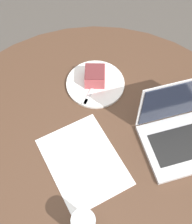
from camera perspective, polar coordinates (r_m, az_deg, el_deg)
name	(u,v)px	position (r m, az deg, el deg)	size (l,w,h in m)	color
ground_plane	(96,209)	(1.89, 0.08, -17.32)	(12.00, 12.00, 0.00)	#4C4742
dining_table	(97,168)	(1.29, 0.11, -10.25)	(1.36, 1.36, 0.77)	#4C3323
paper_document	(84,161)	(1.15, -2.28, -9.03)	(0.35, 0.28, 0.00)	white
plate	(95,84)	(1.33, -0.11, 5.22)	(0.25, 0.25, 0.01)	white
cake_slice	(95,76)	(1.30, -0.20, 6.60)	(0.12, 0.12, 0.06)	#B74C51
fork	(91,92)	(1.29, -0.99, 3.70)	(0.11, 0.15, 0.00)	silver
laptop	(182,132)	(1.20, 15.53, -3.59)	(0.33, 0.36, 0.25)	silver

